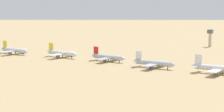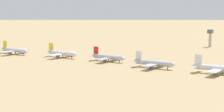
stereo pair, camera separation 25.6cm
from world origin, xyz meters
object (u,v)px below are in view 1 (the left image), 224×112
object	(u,v)px
parked_jet_yellow_1	(14,50)
parked_jet_white_5	(217,68)
parked_jet_yellow_2	(62,53)
parked_jet_red_3	(108,57)
parked_jet_white_4	(153,63)
control_tower	(210,36)

from	to	relation	value
parked_jet_yellow_1	parked_jet_white_5	xyz separation A→B (m)	(194.86, 1.71, 0.29)
parked_jet_yellow_2	parked_jet_red_3	size ratio (longest dim) A/B	1.05
parked_jet_white_4	control_tower	world-z (taller)	control_tower
parked_jet_red_3	parked_jet_yellow_1	bearing A→B (deg)	-171.49
parked_jet_yellow_2	parked_jet_red_3	distance (m)	47.53
parked_jet_red_3	control_tower	distance (m)	151.99
parked_jet_white_4	parked_jet_white_5	distance (m)	48.78
parked_jet_yellow_2	control_tower	distance (m)	170.95
parked_jet_red_3	parked_jet_white_5	distance (m)	96.48
parked_jet_yellow_2	parked_jet_white_5	world-z (taller)	parked_jet_white_5
parked_jet_yellow_2	parked_jet_white_4	bearing A→B (deg)	-0.20
parked_jet_white_4	parked_jet_white_5	xyz separation A→B (m)	(48.76, 1.44, 0.25)
parked_jet_yellow_1	parked_jet_red_3	xyz separation A→B (m)	(98.71, 9.58, -0.10)
parked_jet_red_3	parked_jet_white_5	world-z (taller)	parked_jet_white_5
parked_jet_yellow_1	parked_jet_red_3	world-z (taller)	parked_jet_yellow_1
parked_jet_white_4	parked_jet_white_5	size ratio (longest dim) A/B	0.94
parked_jet_yellow_2	parked_jet_white_4	distance (m)	95.13
parked_jet_white_5	control_tower	bearing A→B (deg)	111.92
parked_jet_red_3	parked_jet_yellow_2	bearing A→B (deg)	-174.21
control_tower	parked_jet_white_5	bearing A→B (deg)	-68.08
parked_jet_white_5	control_tower	xyz separation A→B (m)	(-62.77, 155.97, 7.01)
parked_jet_yellow_1	control_tower	world-z (taller)	control_tower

